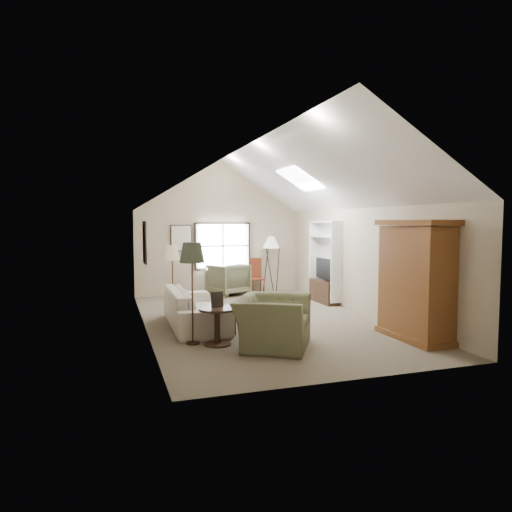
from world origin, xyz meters
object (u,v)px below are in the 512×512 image
object	(u,v)px
armoire	(415,280)
armchair_near	(273,322)
sofa	(195,307)
coffee_table	(245,317)
side_table	(217,326)
side_chair	(257,276)
armchair_far	(228,279)

from	to	relation	value
armoire	armchair_near	bearing A→B (deg)	173.50
sofa	coffee_table	world-z (taller)	sofa
armoire	side_table	xyz separation A→B (m)	(-3.57, 0.73, -0.77)
armoire	side_chair	world-z (taller)	armoire
armoire	side_chair	bearing A→B (deg)	100.05
side_table	armchair_far	bearing A→B (deg)	73.61
armoire	sofa	world-z (taller)	armoire
coffee_table	side_chair	bearing A→B (deg)	69.08
armchair_far	side_table	xyz separation A→B (m)	(-1.58, -5.37, -0.14)
coffee_table	side_chair	xyz separation A→B (m)	(1.69, 4.43, 0.28)
side_table	side_chair	world-z (taller)	side_chair
sofa	coffee_table	distance (m)	1.12
sofa	side_chair	bearing A→B (deg)	-33.66
sofa	side_table	xyz separation A→B (m)	(0.10, -1.60, -0.05)
armoire	side_table	bearing A→B (deg)	168.40
sofa	armchair_far	bearing A→B (deg)	-23.16
coffee_table	side_chair	size ratio (longest dim) A/B	0.92
coffee_table	armoire	bearing A→B (deg)	-31.05
sofa	armchair_near	bearing A→B (deg)	-153.22
armoire	sofa	distance (m)	4.41
armchair_near	armoire	bearing A→B (deg)	-65.72
side_chair	coffee_table	bearing A→B (deg)	-110.75
armchair_near	armchair_far	bearing A→B (deg)	23.97
side_table	armoire	bearing A→B (deg)	-11.60
armoire	armchair_near	size ratio (longest dim) A/B	1.63
armchair_far	side_chair	world-z (taller)	side_chair
armoire	armchair_far	xyz separation A→B (m)	(-1.99, 6.10, -0.63)
sofa	coffee_table	bearing A→B (deg)	-125.58
side_table	side_chair	bearing A→B (deg)	65.10
side_chair	armchair_far	bearing A→B (deg)	-179.83
sofa	armoire	bearing A→B (deg)	-121.58
side_chair	armchair_near	bearing A→B (deg)	-105.32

